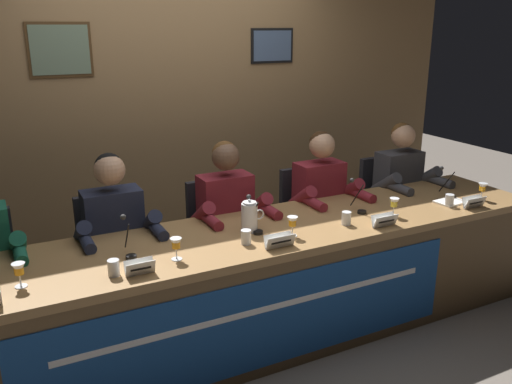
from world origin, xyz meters
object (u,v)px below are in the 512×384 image
(panelist_far_right, at_px, (404,187))
(water_cup_far_right, at_px, (449,201))
(microphone_left, at_px, (128,243))
(panelist_center, at_px, (230,217))
(nameplate_right, at_px, (384,220))
(chair_far_right, at_px, (386,212))
(water_cup_center, at_px, (246,238))
(microphone_center, at_px, (255,220))
(nameplate_far_right, at_px, (474,202))
(chair_right, at_px, (309,227))
(microphone_far_right, at_px, (448,187))
(juice_glass_center, at_px, (292,223))
(panelist_right, at_px, (325,201))
(juice_glass_right, at_px, (394,204))
(water_cup_right, at_px, (346,219))
(juice_glass_far_right, at_px, (483,188))
(water_pitcher_central, at_px, (250,217))
(water_cup_left, at_px, (114,269))
(chair_left, at_px, (113,265))
(microphone_right, at_px, (359,201))
(nameplate_center, at_px, (279,241))
(nameplate_left, at_px, (140,267))
(document_stack_far_right, at_px, (450,202))
(chair_center, at_px, (220,244))
(juice_glass_left, at_px, (176,245))
(conference_table, at_px, (264,272))
(juice_glass_far_left, at_px, (19,271))
(panelist_left, at_px, (117,236))

(panelist_far_right, relative_size, water_cup_far_right, 14.53)
(microphone_left, relative_size, panelist_center, 0.18)
(microphone_left, xyz_separation_m, water_cup_far_right, (2.22, -0.18, -0.04))
(nameplate_right, xyz_separation_m, chair_far_right, (0.79, 0.89, -0.35))
(water_cup_center, distance_m, microphone_center, 0.20)
(microphone_left, distance_m, nameplate_far_right, 2.36)
(chair_right, height_order, microphone_far_right, microphone_far_right)
(juice_glass_center, height_order, water_cup_center, juice_glass_center)
(panelist_right, relative_size, juice_glass_right, 9.96)
(water_cup_right, bearing_deg, juice_glass_far_right, -1.39)
(microphone_far_right, xyz_separation_m, water_pitcher_central, (-1.61, 0.04, 0.02))
(water_cup_left, distance_m, chair_far_right, 2.63)
(chair_left, bearing_deg, panelist_right, -7.37)
(microphone_right, bearing_deg, nameplate_right, -94.91)
(nameplate_center, relative_size, microphone_far_right, 0.83)
(panelist_right, height_order, chair_far_right, panelist_right)
(water_cup_left, relative_size, nameplate_far_right, 0.48)
(nameplate_left, xyz_separation_m, document_stack_far_right, (2.30, 0.13, -0.03))
(nameplate_center, height_order, panelist_right, panelist_right)
(water_cup_left, distance_m, chair_center, 1.28)
(chair_center, bearing_deg, microphone_center, -91.37)
(water_cup_left, height_order, juice_glass_far_right, juice_glass_far_right)
(water_cup_center, bearing_deg, juice_glass_left, -176.86)
(nameplate_center, bearing_deg, panelist_far_right, 23.80)
(nameplate_center, xyz_separation_m, water_cup_center, (-0.15, 0.13, -0.00))
(nameplate_left, distance_m, juice_glass_center, 0.97)
(chair_left, bearing_deg, nameplate_left, -92.24)
(nameplate_center, xyz_separation_m, juice_glass_far_right, (1.75, 0.10, 0.05))
(juice_glass_left, distance_m, document_stack_far_right, 2.07)
(water_cup_center, distance_m, microphone_right, 0.94)
(panelist_right, relative_size, microphone_right, 5.71)
(water_cup_center, relative_size, document_stack_far_right, 0.38)
(juice_glass_center, bearing_deg, chair_center, 101.31)
(microphone_left, bearing_deg, chair_left, 87.67)
(chair_center, bearing_deg, water_cup_far_right, -28.87)
(water_cup_center, bearing_deg, water_cup_left, -175.16)
(juice_glass_right, xyz_separation_m, nameplate_far_right, (0.61, -0.12, -0.05))
(nameplate_left, bearing_deg, water_cup_far_right, 2.07)
(juice_glass_left, relative_size, microphone_far_right, 0.57)
(water_cup_far_right, distance_m, document_stack_far_right, 0.09)
(conference_table, bearing_deg, water_cup_center, -164.07)
(juice_glass_far_left, relative_size, juice_glass_far_right, 1.00)
(nameplate_left, bearing_deg, panelist_left, 87.08)
(chair_far_right, distance_m, juice_glass_far_right, 0.90)
(water_cup_left, distance_m, juice_glass_far_right, 2.67)
(nameplate_right, height_order, microphone_far_right, microphone_far_right)
(panelist_center, height_order, nameplate_right, panelist_center)
(panelist_left, distance_m, juice_glass_center, 1.09)
(juice_glass_far_right, height_order, microphone_far_right, microphone_far_right)
(nameplate_center, relative_size, juice_glass_far_right, 1.45)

